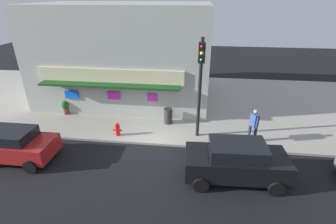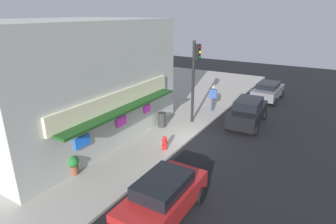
{
  "view_description": "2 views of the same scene",
  "coord_description": "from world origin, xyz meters",
  "px_view_note": "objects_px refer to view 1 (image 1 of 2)",
  "views": [
    {
      "loc": [
        2.34,
        -10.85,
        7.21
      ],
      "look_at": [
        0.79,
        1.84,
        1.11
      ],
      "focal_mm": 26.54,
      "sensor_mm": 36.0,
      "label": 1
    },
    {
      "loc": [
        -13.24,
        -6.38,
        7.06
      ],
      "look_at": [
        0.38,
        1.72,
        1.34
      ],
      "focal_mm": 29.83,
      "sensor_mm": 36.0,
      "label": 2
    }
  ],
  "objects_px": {
    "traffic_light": "(200,77)",
    "potted_plant_by_doorway": "(66,107)",
    "parked_car_red": "(12,144)",
    "pedestrian": "(254,124)",
    "parked_car_black": "(236,161)",
    "trash_can": "(168,116)",
    "fire_hydrant": "(117,129)"
  },
  "relations": [
    {
      "from": "traffic_light",
      "to": "potted_plant_by_doorway",
      "type": "relative_size",
      "value": 5.85
    },
    {
      "from": "traffic_light",
      "to": "parked_car_red",
      "type": "distance_m",
      "value": 9.53
    },
    {
      "from": "pedestrian",
      "to": "parked_car_black",
      "type": "xyz_separation_m",
      "value": [
        -1.22,
        -2.94,
        -0.27
      ]
    },
    {
      "from": "traffic_light",
      "to": "trash_can",
      "type": "bearing_deg",
      "value": 142.31
    },
    {
      "from": "pedestrian",
      "to": "parked_car_red",
      "type": "relative_size",
      "value": 0.47
    },
    {
      "from": "traffic_light",
      "to": "trash_can",
      "type": "relative_size",
      "value": 5.68
    },
    {
      "from": "trash_can",
      "to": "parked_car_black",
      "type": "height_order",
      "value": "parked_car_black"
    },
    {
      "from": "potted_plant_by_doorway",
      "to": "parked_car_red",
      "type": "xyz_separation_m",
      "value": [
        -0.14,
        -4.81,
        0.19
      ]
    },
    {
      "from": "pedestrian",
      "to": "potted_plant_by_doorway",
      "type": "distance_m",
      "value": 11.55
    },
    {
      "from": "traffic_light",
      "to": "parked_car_black",
      "type": "xyz_separation_m",
      "value": [
        1.64,
        -3.12,
        -2.61
      ]
    },
    {
      "from": "parked_car_red",
      "to": "fire_hydrant",
      "type": "bearing_deg",
      "value": 30.82
    },
    {
      "from": "parked_car_black",
      "to": "potted_plant_by_doorway",
      "type": "bearing_deg",
      "value": 153.94
    },
    {
      "from": "pedestrian",
      "to": "trash_can",
      "type": "bearing_deg",
      "value": 161.52
    },
    {
      "from": "trash_can",
      "to": "potted_plant_by_doorway",
      "type": "bearing_deg",
      "value": 175.97
    },
    {
      "from": "trash_can",
      "to": "pedestrian",
      "type": "bearing_deg",
      "value": -18.48
    },
    {
      "from": "parked_car_black",
      "to": "parked_car_red",
      "type": "bearing_deg",
      "value": 179.19
    },
    {
      "from": "pedestrian",
      "to": "potted_plant_by_doorway",
      "type": "xyz_separation_m",
      "value": [
        -11.36,
        2.02,
        -0.53
      ]
    },
    {
      "from": "fire_hydrant",
      "to": "pedestrian",
      "type": "height_order",
      "value": "pedestrian"
    },
    {
      "from": "traffic_light",
      "to": "pedestrian",
      "type": "relative_size",
      "value": 2.85
    },
    {
      "from": "trash_can",
      "to": "pedestrian",
      "type": "height_order",
      "value": "pedestrian"
    },
    {
      "from": "parked_car_black",
      "to": "parked_car_red",
      "type": "height_order",
      "value": "parked_car_black"
    },
    {
      "from": "fire_hydrant",
      "to": "potted_plant_by_doorway",
      "type": "height_order",
      "value": "potted_plant_by_doorway"
    },
    {
      "from": "pedestrian",
      "to": "potted_plant_by_doorway",
      "type": "height_order",
      "value": "pedestrian"
    },
    {
      "from": "trash_can",
      "to": "parked_car_red",
      "type": "height_order",
      "value": "parked_car_red"
    },
    {
      "from": "pedestrian",
      "to": "parked_car_red",
      "type": "bearing_deg",
      "value": -166.35
    },
    {
      "from": "trash_can",
      "to": "parked_car_red",
      "type": "distance_m",
      "value": 8.14
    },
    {
      "from": "parked_car_black",
      "to": "trash_can",
      "type": "bearing_deg",
      "value": 127.2
    },
    {
      "from": "trash_can",
      "to": "potted_plant_by_doorway",
      "type": "distance_m",
      "value": 6.75
    },
    {
      "from": "traffic_light",
      "to": "trash_can",
      "type": "xyz_separation_m",
      "value": [
        -1.77,
        1.37,
        -2.91
      ]
    },
    {
      "from": "fire_hydrant",
      "to": "parked_car_red",
      "type": "height_order",
      "value": "parked_car_red"
    },
    {
      "from": "fire_hydrant",
      "to": "trash_can",
      "type": "xyz_separation_m",
      "value": [
        2.59,
        1.78,
        0.1
      ]
    },
    {
      "from": "trash_can",
      "to": "traffic_light",
      "type": "bearing_deg",
      "value": -37.69
    }
  ]
}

